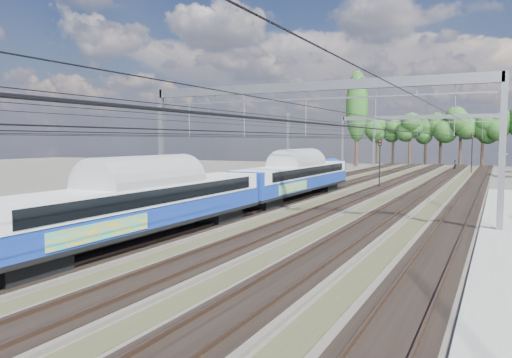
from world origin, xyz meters
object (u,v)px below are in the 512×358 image
at_px(worker, 455,165).
at_px(signal_far, 472,148).
at_px(emu_train, 138,195).
at_px(signal_near, 380,158).

relative_size(worker, signal_far, 0.29).
distance_m(worker, signal_far, 7.54).
bearing_deg(emu_train, signal_near, 83.36).
bearing_deg(signal_near, signal_far, 87.75).
bearing_deg(worker, signal_near, 157.66).
xyz_separation_m(worker, signal_far, (2.90, -6.24, 3.07)).
xyz_separation_m(worker, signal_near, (-4.79, -38.33, 2.42)).
height_order(emu_train, signal_far, signal_far).
relative_size(emu_train, signal_far, 9.97).
xyz_separation_m(signal_near, signal_far, (7.70, 32.09, 0.65)).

